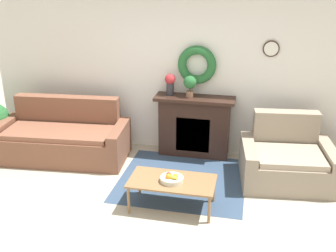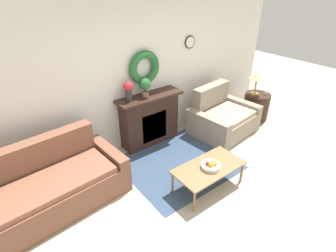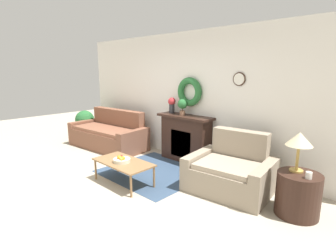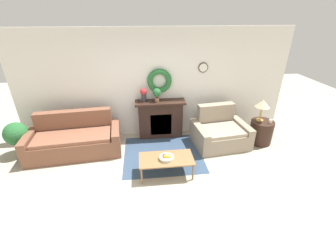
{
  "view_description": "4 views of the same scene",
  "coord_description": "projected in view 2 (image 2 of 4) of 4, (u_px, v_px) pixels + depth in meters",
  "views": [
    {
      "loc": [
        0.96,
        -3.66,
        2.84
      ],
      "look_at": [
        -0.14,
        1.37,
        0.79
      ],
      "focal_mm": 42.0,
      "sensor_mm": 36.0,
      "label": 1
    },
    {
      "loc": [
        -2.27,
        -1.52,
        2.86
      ],
      "look_at": [
        -0.05,
        1.38,
        0.77
      ],
      "focal_mm": 28.0,
      "sensor_mm": 36.0,
      "label": 2
    },
    {
      "loc": [
        3.55,
        -1.98,
        1.92
      ],
      "look_at": [
        0.27,
        1.48,
        0.9
      ],
      "focal_mm": 28.0,
      "sensor_mm": 36.0,
      "label": 3
    },
    {
      "loc": [
        -0.3,
        -3.09,
        3.0
      ],
      "look_at": [
        0.2,
        1.19,
        0.79
      ],
      "focal_mm": 24.0,
      "sensor_mm": 36.0,
      "label": 4
    }
  ],
  "objects": [
    {
      "name": "fireplace",
      "position": [
        150.0,
        119.0,
        4.98
      ],
      "size": [
        1.26,
        0.41,
        0.99
      ],
      "color": "#331E16",
      "rests_on": "ground_plane"
    },
    {
      "name": "loveseat_right",
      "position": [
        222.0,
        118.0,
        5.44
      ],
      "size": [
        1.38,
        1.13,
        0.93
      ],
      "rotation": [
        0.0,
        0.0,
        0.11
      ],
      "color": "gray",
      "rests_on": "ground_plane"
    },
    {
      "name": "side_table_by_loveseat",
      "position": [
        256.0,
        106.0,
        5.95
      ],
      "size": [
        0.56,
        0.56,
        0.59
      ],
      "color": "#331E16",
      "rests_on": "ground_plane"
    },
    {
      "name": "table_lamp",
      "position": [
        257.0,
        76.0,
        5.6
      ],
      "size": [
        0.34,
        0.34,
        0.54
      ],
      "color": "#B28E42",
      "rests_on": "side_table_by_loveseat"
    },
    {
      "name": "ground_plane",
      "position": [
        231.0,
        211.0,
        3.66
      ],
      "size": [
        16.0,
        16.0,
        0.0
      ],
      "primitive_type": "plane",
      "color": "#ADA38E"
    },
    {
      "name": "coffee_table",
      "position": [
        209.0,
        168.0,
        3.92
      ],
      "size": [
        1.08,
        0.56,
        0.39
      ],
      "color": "olive",
      "rests_on": "ground_plane"
    },
    {
      "name": "wall_back",
      "position": [
        136.0,
        74.0,
        4.64
      ],
      "size": [
        6.8,
        0.2,
        2.7
      ],
      "color": "white",
      "rests_on": "ground_plane"
    },
    {
      "name": "fruit_bowl",
      "position": [
        211.0,
        166.0,
        3.86
      ],
      "size": [
        0.29,
        0.29,
        0.12
      ],
      "color": "beige",
      "rests_on": "coffee_table"
    },
    {
      "name": "mug",
      "position": [
        266.0,
        92.0,
        5.78
      ],
      "size": [
        0.08,
        0.08,
        0.09
      ],
      "color": "silver",
      "rests_on": "side_table_by_loveseat"
    },
    {
      "name": "vase_on_mantel_left",
      "position": [
        128.0,
        90.0,
        4.43
      ],
      "size": [
        0.17,
        0.17,
        0.34
      ],
      "color": "#2D2D33",
      "rests_on": "fireplace"
    },
    {
      "name": "potted_plant_on_mantel",
      "position": [
        145.0,
        85.0,
        4.58
      ],
      "size": [
        0.21,
        0.21,
        0.34
      ],
      "color": "#8E664C",
      "rests_on": "fireplace"
    },
    {
      "name": "floor_rug",
      "position": [
        178.0,
        163.0,
        4.6
      ],
      "size": [
        1.8,
        1.66,
        0.01
      ],
      "color": "#334760",
      "rests_on": "ground_plane"
    },
    {
      "name": "couch_left",
      "position": [
        49.0,
        188.0,
        3.61
      ],
      "size": [
        2.14,
        1.1,
        0.93
      ],
      "rotation": [
        0.0,
        0.0,
        0.09
      ],
      "color": "brown",
      "rests_on": "ground_plane"
    }
  ]
}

